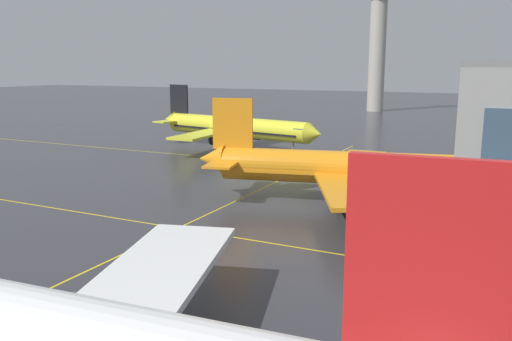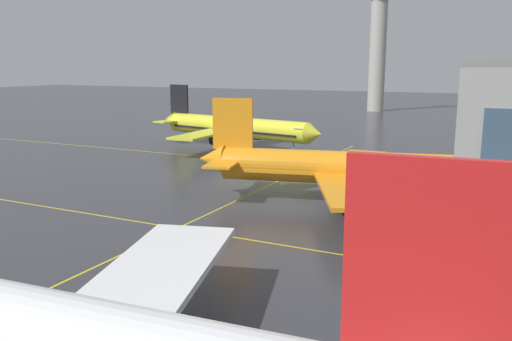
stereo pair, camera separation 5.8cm
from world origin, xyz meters
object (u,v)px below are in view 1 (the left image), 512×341
airliner_front_gate (22,338)px  airliner_third_row (234,127)px  airliner_second_row (356,169)px  control_tower (378,36)px

airliner_front_gate → airliner_third_row: 74.65m
airliner_front_gate → airliner_third_row: size_ratio=1.11×
airliner_second_row → airliner_third_row: (-30.15, 28.09, -0.01)m
airliner_second_row → airliner_front_gate: bearing=-92.1°
airliner_front_gate → airliner_third_row: bearing=112.5°
airliner_second_row → control_tower: bearing=103.0°
airliner_front_gate → control_tower: size_ratio=0.95×
airliner_second_row → control_tower: control_tower is taller
airliner_front_gate → airliner_third_row: airliner_front_gate is taller
airliner_front_gate → airliner_second_row: size_ratio=1.11×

